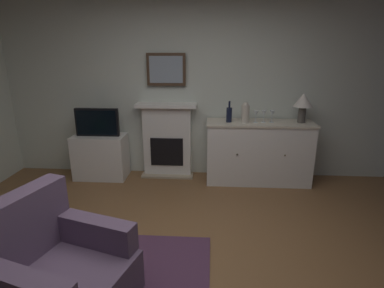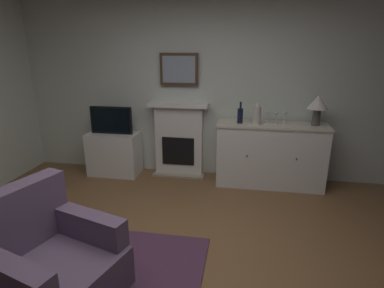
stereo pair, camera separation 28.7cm
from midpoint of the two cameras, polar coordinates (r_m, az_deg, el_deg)
name	(u,v)px [view 2 (the right image)]	position (r m, az deg, el deg)	size (l,w,h in m)	color
ground_plane	(174,281)	(2.88, -0.28, -24.09)	(5.70, 4.76, 0.10)	brown
wall_rear	(209,76)	(4.51, 4.97, 12.41)	(5.70, 0.06, 2.95)	silver
fireplace_unit	(179,139)	(4.61, -0.60, 0.83)	(0.87, 0.30, 1.10)	white
framed_picture	(179,69)	(4.47, -0.54, 13.63)	(0.55, 0.04, 0.45)	#473323
sideboard_cabinet	(270,155)	(4.44, 16.04, -1.95)	(1.47, 0.49, 0.88)	white
table_lamp	(318,104)	(4.37, 24.04, 6.70)	(0.26, 0.26, 0.40)	#4C4742
wine_bottle	(240,115)	(4.23, 10.84, 5.22)	(0.08, 0.08, 0.29)	black
wine_glass_left	(268,115)	(4.24, 15.75, 5.11)	(0.07, 0.07, 0.16)	silver
wine_glass_center	(276,115)	(4.28, 17.19, 5.08)	(0.07, 0.07, 0.16)	silver
wine_glass_right	(285,115)	(4.30, 18.64, 5.00)	(0.07, 0.07, 0.16)	silver
vase_decorative	(257,114)	(4.22, 13.82, 5.43)	(0.11, 0.11, 0.28)	beige
tv_cabinet	(115,153)	(4.80, -12.50, -1.75)	(0.75, 0.42, 0.65)	white
tv_set	(111,120)	(4.63, -13.02, 4.29)	(0.62, 0.07, 0.40)	black
armchair	(49,262)	(2.53, -21.93, -19.74)	(1.00, 0.96, 0.92)	#604C66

